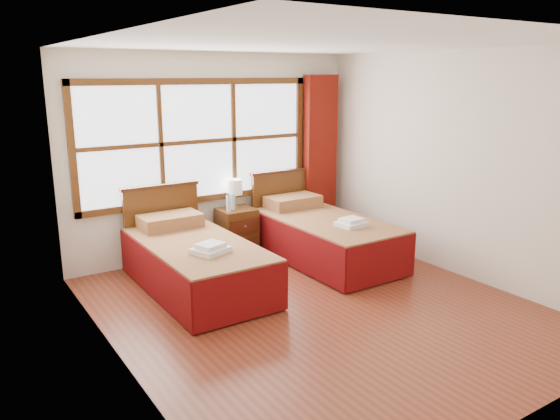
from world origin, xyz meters
TOP-DOWN VIEW (x-y plane):
  - floor at (0.00, 0.00)m, footprint 4.50×4.50m
  - ceiling at (0.00, 0.00)m, footprint 4.50×4.50m
  - wall_back at (0.00, 2.25)m, footprint 4.00×0.00m
  - wall_left at (-2.00, 0.00)m, footprint 0.00×4.50m
  - wall_right at (2.00, 0.00)m, footprint 0.00×4.50m
  - window at (-0.25, 2.21)m, footprint 3.16×0.06m
  - curtain at (1.60, 2.11)m, footprint 0.50×0.16m
  - bed_left at (-0.81, 1.20)m, footprint 1.05×2.07m
  - bed_right at (0.97, 1.20)m, footprint 1.06×2.08m
  - nightstand at (0.16, 1.99)m, footprint 0.46×0.45m
  - towels_left at (-0.83, 0.74)m, footprint 0.42×0.39m
  - towels_right at (1.02, 0.71)m, footprint 0.34×0.30m
  - lamp at (0.17, 2.04)m, footprint 0.20×0.20m
  - bottle_near at (0.01, 1.93)m, footprint 0.06×0.06m
  - bottle_far at (0.11, 1.99)m, footprint 0.06×0.06m

SIDE VIEW (x-z plane):
  - floor at x=0.00m, z-range 0.00..0.00m
  - nightstand at x=0.16m, z-range 0.00..0.61m
  - bed_left at x=-0.81m, z-range -0.20..0.82m
  - bed_right at x=0.97m, z-range -0.20..0.83m
  - towels_left at x=-0.83m, z-range 0.54..0.64m
  - towels_right at x=1.02m, z-range 0.54..0.64m
  - bottle_near at x=0.01m, z-range 0.60..0.84m
  - bottle_far at x=0.11m, z-range 0.60..0.84m
  - lamp at x=0.17m, z-range 0.69..1.08m
  - curtain at x=1.60m, z-range 0.02..2.32m
  - wall_back at x=0.00m, z-range -0.70..3.30m
  - wall_left at x=-2.00m, z-range -0.95..3.55m
  - wall_right at x=2.00m, z-range -0.95..3.55m
  - window at x=-0.25m, z-range 0.72..2.28m
  - ceiling at x=0.00m, z-range 2.60..2.60m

